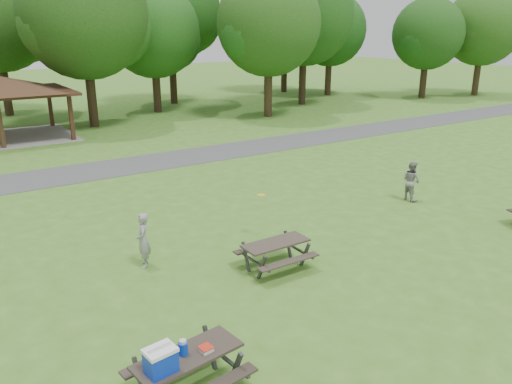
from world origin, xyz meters
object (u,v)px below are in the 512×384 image
object	(u,v)px
picnic_table_near	(180,362)
frisbee_catcher	(411,181)
frisbee_thrower	(143,240)
picnic_table_middle	(276,248)

from	to	relation	value
picnic_table_near	frisbee_catcher	world-z (taller)	frisbee_catcher
picnic_table_near	frisbee_thrower	world-z (taller)	frisbee_thrower
picnic_table_middle	frisbee_catcher	world-z (taller)	frisbee_catcher
picnic_table_near	frisbee_thrower	size ratio (longest dim) A/B	1.37
frisbee_thrower	frisbee_catcher	bearing A→B (deg)	111.54
picnic_table_middle	picnic_table_near	bearing A→B (deg)	-143.59
picnic_table_middle	frisbee_thrower	distance (m)	3.58
frisbee_thrower	frisbee_catcher	size ratio (longest dim) A/B	1.01
picnic_table_middle	frisbee_catcher	size ratio (longest dim) A/B	1.22
picnic_table_near	frisbee_thrower	bearing A→B (deg)	75.04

